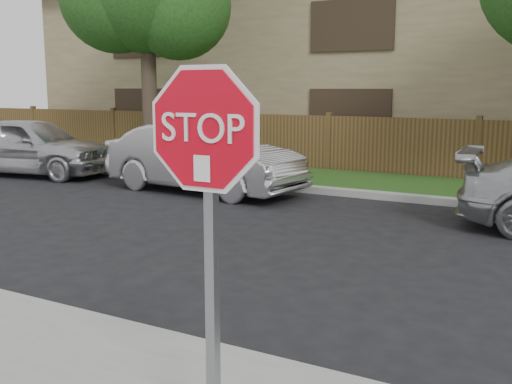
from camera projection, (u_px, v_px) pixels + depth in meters
The scene contains 7 objects.
ground at pixel (251, 361), 5.29m from camera, with size 90.00×90.00×0.00m, color black.
far_curb at pixel (448, 202), 12.27m from camera, with size 70.00×0.30×0.15m, color gray.
grass_strip at pixel (464, 190), 13.69m from camera, with size 70.00×3.00×0.12m, color #1E4714.
fence at pixel (478, 152), 14.94m from camera, with size 70.00×0.12×1.60m, color #4C311B.
stop_sign at pixel (207, 185), 3.43m from camera, with size 1.01×0.13×2.55m.
sedan_far_left at pixel (31, 146), 16.35m from camera, with size 1.91×4.74×1.61m, color silver.
sedan_left at pixel (204, 158), 13.70m from camera, with size 1.68×4.82×1.59m, color #B9B8BD.
Camera 1 is at (2.46, -4.30, 2.38)m, focal length 42.00 mm.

